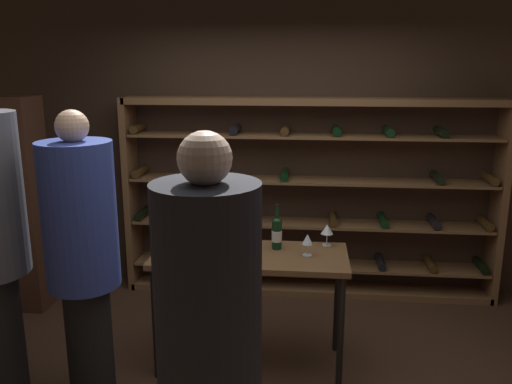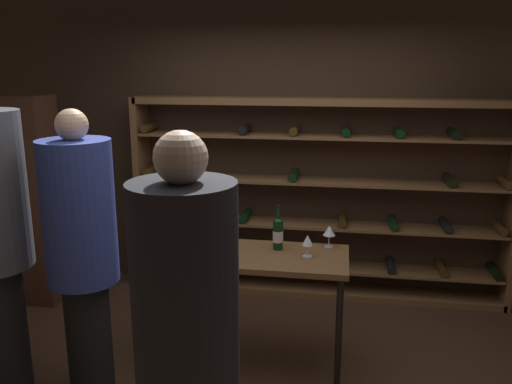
% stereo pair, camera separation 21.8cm
% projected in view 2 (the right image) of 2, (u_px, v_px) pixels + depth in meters
% --- Properties ---
extents(back_wall, '(5.91, 0.10, 2.87)m').
position_uv_depth(back_wall, '(287.00, 141.00, 4.95)').
color(back_wall, '#3D2B1E').
rests_on(back_wall, ground).
extents(wine_rack, '(3.46, 0.32, 1.85)m').
position_uv_depth(wine_rack, '(319.00, 201.00, 4.82)').
color(wine_rack, brown).
rests_on(wine_rack, ground).
extents(tasting_table, '(1.36, 0.59, 0.85)m').
position_uv_depth(tasting_table, '(251.00, 265.00, 3.68)').
color(tasting_table, brown).
rests_on(tasting_table, ground).
extents(person_bystander_dark_jacket, '(0.45, 0.44, 1.89)m').
position_uv_depth(person_bystander_dark_jacket, '(82.00, 246.00, 3.23)').
color(person_bystander_dark_jacket, black).
rests_on(person_bystander_dark_jacket, ground).
extents(person_bystander_red_print, '(0.44, 0.44, 1.90)m').
position_uv_depth(person_bystander_red_print, '(187.00, 335.00, 2.16)').
color(person_bystander_red_print, black).
rests_on(person_bystander_red_print, ground).
extents(display_cabinet, '(0.44, 0.36, 1.88)m').
position_uv_depth(display_cabinet, '(32.00, 201.00, 4.70)').
color(display_cabinet, '#4C2D1E').
rests_on(display_cabinet, ground).
extents(wine_bottle_amber_reserve, '(0.08, 0.08, 0.39)m').
position_uv_depth(wine_bottle_amber_reserve, '(203.00, 228.00, 3.76)').
color(wine_bottle_amber_reserve, black).
rests_on(wine_bottle_amber_reserve, tasting_table).
extents(wine_bottle_red_label, '(0.08, 0.08, 0.36)m').
position_uv_depth(wine_bottle_red_label, '(164.00, 234.00, 3.67)').
color(wine_bottle_red_label, black).
rests_on(wine_bottle_red_label, tasting_table).
extents(wine_bottle_gold_foil, '(0.07, 0.07, 0.33)m').
position_uv_depth(wine_bottle_gold_foil, '(278.00, 233.00, 3.71)').
color(wine_bottle_gold_foil, black).
rests_on(wine_bottle_gold_foil, tasting_table).
extents(wine_glass_stemmed_center, '(0.07, 0.07, 0.15)m').
position_uv_depth(wine_glass_stemmed_center, '(308.00, 241.00, 3.57)').
color(wine_glass_stemmed_center, silver).
rests_on(wine_glass_stemmed_center, tasting_table).
extents(wine_glass_stemmed_left, '(0.09, 0.09, 0.16)m').
position_uv_depth(wine_glass_stemmed_left, '(329.00, 231.00, 3.75)').
color(wine_glass_stemmed_left, silver).
rests_on(wine_glass_stemmed_left, tasting_table).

